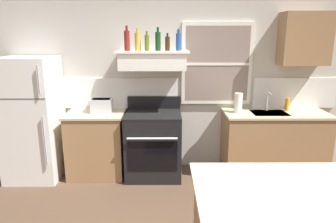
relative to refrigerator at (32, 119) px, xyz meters
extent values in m
cube|color=beige|center=(1.90, 0.39, 0.51)|extent=(5.40, 0.06, 2.70)
cube|color=white|center=(0.75, 0.35, 0.29)|extent=(2.50, 0.02, 0.44)
cube|color=white|center=(3.70, 0.35, 0.29)|extent=(1.20, 0.02, 0.44)
cube|color=white|center=(2.55, 0.34, 0.71)|extent=(1.00, 0.04, 1.15)
cube|color=gray|center=(2.55, 0.33, 0.71)|extent=(0.90, 0.01, 1.05)
cube|color=white|center=(2.55, 0.32, 0.71)|extent=(0.90, 0.02, 0.04)
cube|color=white|center=(0.00, 0.00, 0.00)|extent=(0.70, 0.68, 1.67)
cube|color=#333333|center=(0.00, -0.34, 0.35)|extent=(0.69, 0.00, 0.01)
cylinder|color=#A5A8AD|center=(0.30, -0.37, -0.18)|extent=(0.02, 0.02, 0.65)
cylinder|color=#A5A8AD|center=(0.30, -0.37, 0.59)|extent=(0.02, 0.02, 0.34)
cube|color=#9E754C|center=(0.85, 0.06, -0.40)|extent=(0.76, 0.60, 0.88)
cube|color=#C6B793|center=(0.85, 0.06, 0.06)|extent=(0.79, 0.63, 0.03)
cube|color=silver|center=(0.94, 0.07, 0.17)|extent=(0.28, 0.20, 0.19)
cube|color=black|center=(0.94, 0.07, 0.26)|extent=(0.24, 0.16, 0.01)
cube|color=black|center=(0.80, 0.07, 0.20)|extent=(0.02, 0.03, 0.02)
cube|color=black|center=(1.65, 0.02, -0.40)|extent=(0.76, 0.64, 0.87)
cube|color=black|center=(1.65, 0.02, 0.05)|extent=(0.76, 0.64, 0.04)
cube|color=black|center=(1.65, 0.31, 0.16)|extent=(0.76, 0.06, 0.18)
cube|color=black|center=(1.65, -0.30, -0.42)|extent=(0.65, 0.01, 0.40)
cylinder|color=silver|center=(1.65, -0.34, -0.17)|extent=(0.65, 0.03, 0.03)
cube|color=white|center=(1.65, 0.12, 0.77)|extent=(0.88, 0.48, 0.22)
cube|color=#262628|center=(1.65, -0.10, 0.69)|extent=(0.75, 0.02, 0.04)
cube|color=white|center=(1.65, 0.12, 0.90)|extent=(0.96, 0.52, 0.02)
cylinder|color=maroon|center=(1.31, 0.11, 1.04)|extent=(0.07, 0.07, 0.26)
cylinder|color=maroon|center=(1.31, 0.11, 1.20)|extent=(0.03, 0.03, 0.06)
cylinder|color=#B29333|center=(1.45, 0.13, 1.03)|extent=(0.08, 0.08, 0.23)
cylinder|color=#B29333|center=(1.45, 0.13, 1.17)|extent=(0.03, 0.03, 0.06)
cylinder|color=#4C601E|center=(1.58, 0.09, 1.01)|extent=(0.06, 0.06, 0.20)
cylinder|color=#4C601E|center=(1.58, 0.09, 1.14)|extent=(0.03, 0.03, 0.05)
cylinder|color=#143819|center=(1.72, 0.10, 1.03)|extent=(0.07, 0.07, 0.24)
cylinder|color=#143819|center=(1.72, 0.10, 1.18)|extent=(0.03, 0.03, 0.06)
cylinder|color=#381E0F|center=(1.85, 0.12, 1.00)|extent=(0.06, 0.06, 0.18)
cylinder|color=#381E0F|center=(1.85, 0.12, 1.11)|extent=(0.03, 0.03, 0.05)
cylinder|color=#1E478C|center=(1.99, 0.11, 1.02)|extent=(0.07, 0.07, 0.22)
cylinder|color=#1E478C|center=(1.99, 0.11, 1.16)|extent=(0.03, 0.03, 0.06)
cube|color=#9E754C|center=(3.35, 0.06, -0.40)|extent=(1.40, 0.60, 0.88)
cube|color=#C6B793|center=(3.35, 0.06, 0.06)|extent=(1.43, 0.63, 0.03)
cube|color=#B7BABC|center=(3.25, 0.04, 0.07)|extent=(0.48, 0.36, 0.01)
cylinder|color=silver|center=(3.25, 0.18, 0.21)|extent=(0.03, 0.03, 0.28)
cylinder|color=silver|center=(3.25, 0.10, 0.33)|extent=(0.02, 0.16, 0.02)
cylinder|color=white|center=(2.82, 0.06, 0.21)|extent=(0.11, 0.11, 0.27)
cylinder|color=orange|center=(3.53, 0.16, 0.16)|extent=(0.06, 0.06, 0.18)
cube|color=#C6B793|center=(2.73, -2.10, 0.06)|extent=(1.40, 0.90, 0.03)
cube|color=#9E754C|center=(3.70, 0.20, 1.06)|extent=(0.64, 0.32, 0.70)
camera|label=1|loc=(1.83, -4.00, 1.11)|focal=32.52mm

